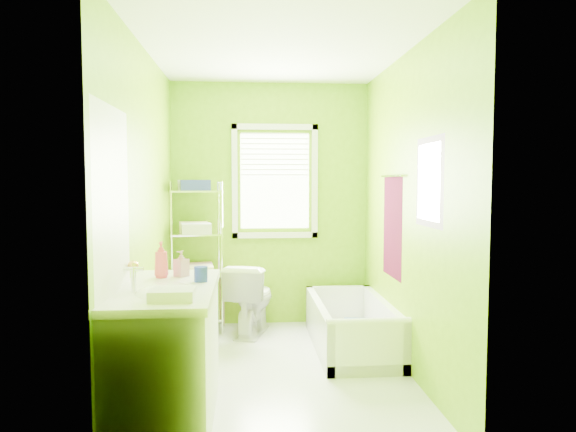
{
  "coord_description": "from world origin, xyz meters",
  "views": [
    {
      "loc": [
        -0.24,
        -4.09,
        1.56
      ],
      "look_at": [
        0.1,
        0.25,
        1.26
      ],
      "focal_mm": 32.0,
      "sensor_mm": 36.0,
      "label": 1
    }
  ],
  "objects": [
    {
      "name": "toilet",
      "position": [
        -0.22,
        1.08,
        0.36
      ],
      "size": [
        0.59,
        0.8,
        0.73
      ],
      "primitive_type": "imported",
      "rotation": [
        0.0,
        0.0,
        2.86
      ],
      "color": "white",
      "rests_on": "ground"
    },
    {
      "name": "room_envelope",
      "position": [
        0.0,
        0.0,
        1.55
      ],
      "size": [
        2.14,
        2.94,
        2.62
      ],
      "color": "#70A508",
      "rests_on": "ground"
    },
    {
      "name": "bathtub",
      "position": [
        0.71,
        0.52,
        0.15
      ],
      "size": [
        0.68,
        1.46,
        0.47
      ],
      "color": "white",
      "rests_on": "ground"
    },
    {
      "name": "wire_shelf_unit",
      "position": [
        -0.76,
        1.18,
        0.95
      ],
      "size": [
        0.56,
        0.46,
        1.57
      ],
      "color": "silver",
      "rests_on": "ground"
    },
    {
      "name": "door",
      "position": [
        -1.04,
        -1.0,
        1.0
      ],
      "size": [
        0.09,
        0.8,
        2.0
      ],
      "color": "white",
      "rests_on": "ground"
    },
    {
      "name": "window",
      "position": [
        0.05,
        1.42,
        1.61
      ],
      "size": [
        0.92,
        0.05,
        1.22
      ],
      "color": "white",
      "rests_on": "ground"
    },
    {
      "name": "right_wall_decor",
      "position": [
        1.04,
        -0.02,
        1.32
      ],
      "size": [
        0.04,
        1.48,
        1.17
      ],
      "color": "#49081F",
      "rests_on": "ground"
    },
    {
      "name": "ground",
      "position": [
        0.0,
        0.0,
        0.0
      ],
      "size": [
        2.9,
        2.9,
        0.0
      ],
      "primitive_type": "plane",
      "color": "silver",
      "rests_on": "ground"
    },
    {
      "name": "vanity",
      "position": [
        -0.76,
        -0.83,
        0.47
      ],
      "size": [
        0.61,
        1.19,
        1.14
      ],
      "color": "white",
      "rests_on": "ground"
    }
  ]
}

